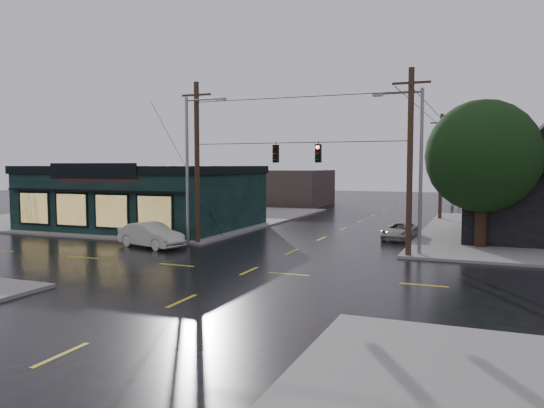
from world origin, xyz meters
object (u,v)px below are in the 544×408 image
at_px(utility_pole_ne, 408,258).
at_px(sedan_cream, 151,235).
at_px(corner_tree, 483,156).
at_px(utility_pole_nw, 198,244).
at_px(suv_silver, 400,231).

height_order(utility_pole_ne, sedan_cream, utility_pole_ne).
relative_size(corner_tree, utility_pole_nw, 0.86).
bearing_deg(utility_pole_ne, suv_silver, 101.67).
relative_size(corner_tree, sedan_cream, 1.90).
height_order(corner_tree, sedan_cream, corner_tree).
relative_size(corner_tree, utility_pole_ne, 0.86).
bearing_deg(corner_tree, utility_pole_ne, -126.97).
bearing_deg(sedan_cream, utility_pole_ne, -65.92).
height_order(utility_pole_nw, utility_pole_ne, same).
bearing_deg(utility_pole_ne, utility_pole_nw, 180.00).
bearing_deg(utility_pole_nw, corner_tree, 16.04).
height_order(sedan_cream, suv_silver, sedan_cream).
relative_size(utility_pole_nw, utility_pole_ne, 1.00).
bearing_deg(corner_tree, sedan_cream, -159.63).
height_order(utility_pole_nw, suv_silver, utility_pole_nw).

